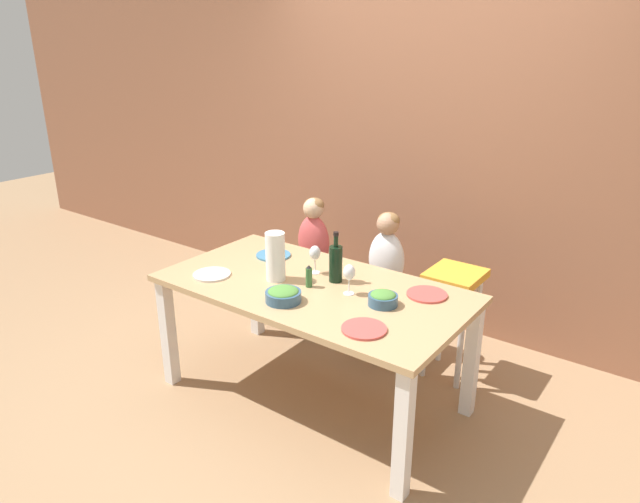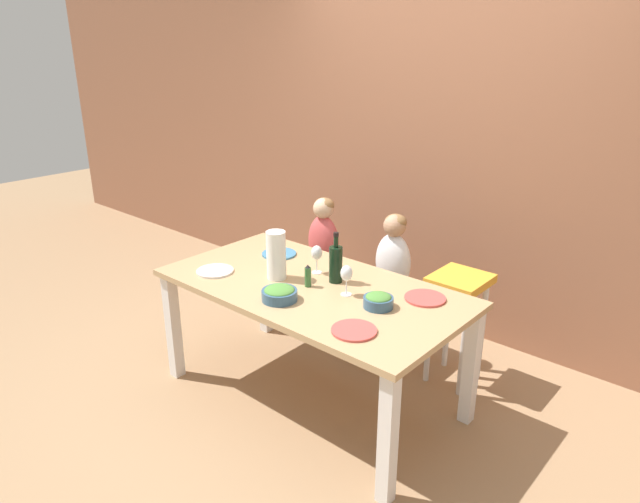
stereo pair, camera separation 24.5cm
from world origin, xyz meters
TOP-DOWN VIEW (x-y plane):
  - ground_plane at (0.00, 0.00)m, footprint 14.00×14.00m
  - wall_back at (0.00, 1.35)m, footprint 10.00×0.06m
  - dining_table at (0.00, 0.00)m, footprint 1.73×0.91m
  - chair_far_left at (-0.53, 0.71)m, footprint 0.36×0.39m
  - chair_far_center at (0.06, 0.71)m, footprint 0.36×0.39m
  - chair_right_highchair at (0.54, 0.71)m, footprint 0.31×0.33m
  - person_child_left at (-0.53, 0.71)m, footprint 0.25×0.16m
  - person_child_center at (0.06, 0.71)m, footprint 0.25×0.16m
  - wine_bottle at (0.07, 0.12)m, footprint 0.08×0.08m
  - paper_towel_roll at (-0.22, -0.06)m, footprint 0.11×0.11m
  - wine_glass_near at (0.22, 0.02)m, footprint 0.07×0.07m
  - wine_glass_far at (-0.10, 0.15)m, footprint 0.07×0.07m
  - salad_bowl_large at (-0.00, -0.25)m, footprint 0.19×0.19m
  - salad_bowl_small at (0.44, 0.02)m, footprint 0.15×0.15m
  - dinner_plate_front_left at (-0.56, -0.23)m, footprint 0.22×0.22m
  - dinner_plate_back_left at (-0.47, 0.22)m, footprint 0.22×0.22m
  - dinner_plate_back_right at (0.57, 0.25)m, footprint 0.22×0.22m
  - dinner_plate_front_right at (0.51, -0.27)m, footprint 0.22×0.22m
  - condiment_bottle_hot_sauce at (-0.01, -0.03)m, footprint 0.04×0.04m

SIDE VIEW (x-z plane):
  - ground_plane at x=0.00m, z-range 0.00..0.00m
  - chair_far_left at x=-0.53m, z-range 0.16..0.64m
  - chair_far_center at x=0.06m, z-range 0.16..0.64m
  - chair_right_highchair at x=0.54m, z-range 0.19..0.89m
  - dining_table at x=0.00m, z-range 0.27..1.00m
  - person_child_left at x=-0.53m, z-range 0.48..0.99m
  - person_child_center at x=0.06m, z-range 0.48..0.99m
  - dinner_plate_front_left at x=-0.56m, z-range 0.73..0.74m
  - dinner_plate_back_left at x=-0.47m, z-range 0.73..0.74m
  - dinner_plate_back_right at x=0.57m, z-range 0.73..0.74m
  - dinner_plate_front_right at x=0.51m, z-range 0.73..0.74m
  - salad_bowl_large at x=0.00m, z-range 0.73..0.80m
  - salad_bowl_small at x=0.44m, z-range 0.73..0.80m
  - condiment_bottle_hot_sauce at x=-0.01m, z-range 0.72..0.85m
  - wine_bottle at x=0.07m, z-range 0.69..0.99m
  - wine_glass_near at x=0.22m, z-range 0.76..0.93m
  - wine_glass_far at x=-0.10m, z-range 0.76..0.93m
  - paper_towel_roll at x=-0.22m, z-range 0.73..1.01m
  - wall_back at x=0.00m, z-range 0.00..2.70m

